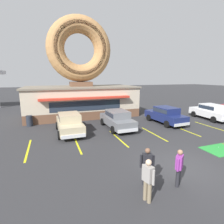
{
  "coord_description": "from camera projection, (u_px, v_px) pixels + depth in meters",
  "views": [
    {
      "loc": [
        -6.08,
        -6.26,
        4.41
      ],
      "look_at": [
        -2.01,
        5.0,
        2.0
      ],
      "focal_mm": 28.0,
      "sensor_mm": 36.0,
      "label": 1
    }
  ],
  "objects": [
    {
      "name": "ground_plane",
      "position": [
        184.0,
        167.0,
        8.66
      ],
      "size": [
        160.0,
        160.0,
        0.0
      ],
      "primitive_type": "plane",
      "color": "#2D2D30"
    },
    {
      "name": "donut_shop_building",
      "position": [
        81.0,
        83.0,
        19.93
      ],
      "size": [
        12.3,
        6.75,
        10.96
      ],
      "color": "brown",
      "rests_on": "ground"
    },
    {
      "name": "mini_donut_mid_left",
      "position": [
        223.0,
        144.0,
        11.6
      ],
      "size": [
        0.13,
        0.13,
        0.04
      ],
      "primitive_type": "torus",
      "color": "brown",
      "rests_on": "putting_mat"
    },
    {
      "name": "golf_ball",
      "position": [
        219.0,
        147.0,
        11.03
      ],
      "size": [
        0.04,
        0.04,
        0.04
      ],
      "primitive_type": "sphere",
      "color": "white",
      "rests_on": "putting_mat"
    },
    {
      "name": "car_champagne",
      "position": [
        69.0,
        122.0,
        13.85
      ],
      "size": [
        2.0,
        4.57,
        1.6
      ],
      "color": "#BCAD89",
      "rests_on": "ground"
    },
    {
      "name": "car_grey",
      "position": [
        117.0,
        119.0,
        15.11
      ],
      "size": [
        2.03,
        4.58,
        1.6
      ],
      "color": "slate",
      "rests_on": "ground"
    },
    {
      "name": "car_white",
      "position": [
        211.0,
        111.0,
        18.41
      ],
      "size": [
        2.21,
        4.67,
        1.6
      ],
      "color": "silver",
      "rests_on": "ground"
    },
    {
      "name": "car_navy",
      "position": [
        165.0,
        114.0,
        16.78
      ],
      "size": [
        2.16,
        4.64,
        1.6
      ],
      "color": "navy",
      "rests_on": "ground"
    },
    {
      "name": "pedestrian_blue_sweater_man",
      "position": [
        148.0,
        179.0,
        6.15
      ],
      "size": [
        0.32,
        0.58,
        1.62
      ],
      "color": "#7F7056",
      "rests_on": "ground"
    },
    {
      "name": "pedestrian_hooded_kid",
      "position": [
        179.0,
        166.0,
        7.06
      ],
      "size": [
        0.49,
        0.42,
        1.57
      ],
      "color": "#232328",
      "rests_on": "ground"
    },
    {
      "name": "pedestrian_leather_jacket_man",
      "position": [
        147.0,
        165.0,
        7.09
      ],
      "size": [
        0.56,
        0.36,
        1.62
      ],
      "color": "#232328",
      "rests_on": "ground"
    },
    {
      "name": "trash_bin",
      "position": [
        29.0,
        121.0,
        15.85
      ],
      "size": [
        0.57,
        0.57,
        0.97
      ],
      "color": "#232833",
      "rests_on": "ground"
    },
    {
      "name": "parking_stripe_far_left",
      "position": [
        28.0,
        150.0,
        10.77
      ],
      "size": [
        0.12,
        3.6,
        0.01
      ],
      "primitive_type": "cube",
      "color": "yellow",
      "rests_on": "ground"
    },
    {
      "name": "parking_stripe_left",
      "position": [
        77.0,
        143.0,
        11.77
      ],
      "size": [
        0.12,
        3.6,
        0.01
      ],
      "primitive_type": "cube",
      "color": "yellow",
      "rests_on": "ground"
    },
    {
      "name": "parking_stripe_mid_left",
      "position": [
        118.0,
        138.0,
        12.77
      ],
      "size": [
        0.12,
        3.6,
        0.01
      ],
      "primitive_type": "cube",
      "color": "yellow",
      "rests_on": "ground"
    },
    {
      "name": "parking_stripe_centre",
      "position": [
        153.0,
        134.0,
        13.76
      ],
      "size": [
        0.12,
        3.6,
        0.01
      ],
      "primitive_type": "cube",
      "color": "yellow",
      "rests_on": "ground"
    },
    {
      "name": "parking_stripe_mid_right",
      "position": [
        184.0,
        130.0,
        14.76
      ],
      "size": [
        0.12,
        3.6,
        0.01
      ],
      "primitive_type": "cube",
      "color": "yellow",
      "rests_on": "ground"
    },
    {
      "name": "parking_stripe_right",
      "position": [
        211.0,
        127.0,
        15.76
      ],
      "size": [
        0.12,
        3.6,
        0.01
      ],
      "primitive_type": "cube",
      "color": "yellow",
      "rests_on": "ground"
    }
  ]
}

